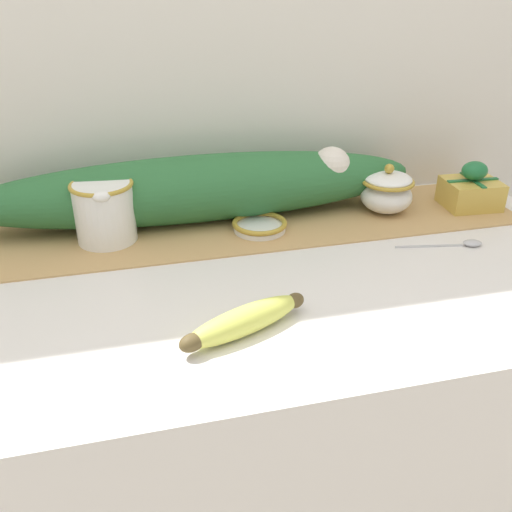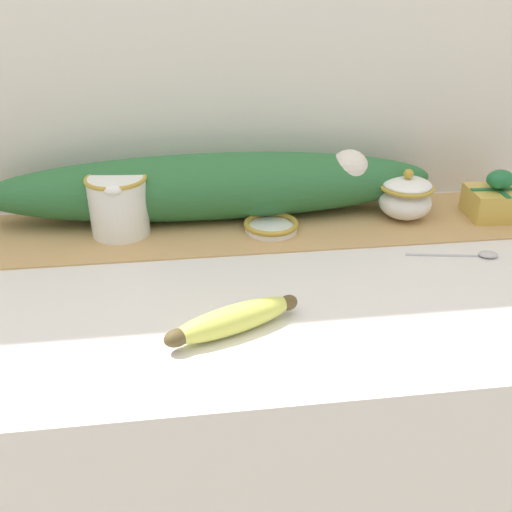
{
  "view_description": "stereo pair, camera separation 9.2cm",
  "coord_description": "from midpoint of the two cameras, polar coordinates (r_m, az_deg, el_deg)",
  "views": [
    {
      "loc": [
        -0.15,
        -0.82,
        1.37
      ],
      "look_at": [
        0.05,
        -0.03,
        0.94
      ],
      "focal_mm": 40.0,
      "sensor_mm": 36.0,
      "label": 1
    },
    {
      "loc": [
        -0.06,
        -0.83,
        1.37
      ],
      "look_at": [
        0.05,
        -0.03,
        0.94
      ],
      "focal_mm": 40.0,
      "sensor_mm": 36.0,
      "label": 2
    }
  ],
  "objects": [
    {
      "name": "countertop",
      "position": [
        1.24,
        -4.99,
        -20.48
      ],
      "size": [
        1.4,
        0.65,
        0.89
      ],
      "primitive_type": "cube",
      "color": "silver",
      "rests_on": "ground_plane"
    },
    {
      "name": "back_wall",
      "position": [
        1.19,
        -9.47,
        19.12
      ],
      "size": [
        2.2,
        0.04,
        2.4
      ],
      "primitive_type": "cube",
      "color": "silver",
      "rests_on": "ground_plane"
    },
    {
      "name": "table_runner",
      "position": [
        1.13,
        -7.54,
        2.5
      ],
      "size": [
        1.29,
        0.24,
        0.0
      ],
      "primitive_type": "cube",
      "color": "tan",
      "rests_on": "countertop"
    },
    {
      "name": "cream_pitcher",
      "position": [
        1.1,
        -17.26,
        4.41
      ],
      "size": [
        0.12,
        0.14,
        0.12
      ],
      "color": "white",
      "rests_on": "countertop"
    },
    {
      "name": "sugar_bowl",
      "position": [
        1.21,
        10.84,
        6.35
      ],
      "size": [
        0.11,
        0.11,
        0.1
      ],
      "color": "white",
      "rests_on": "countertop"
    },
    {
      "name": "small_dish",
      "position": [
        1.11,
        -1.99,
        3.03
      ],
      "size": [
        0.11,
        0.11,
        0.02
      ],
      "color": "white",
      "rests_on": "countertop"
    },
    {
      "name": "banana",
      "position": [
        0.81,
        -4.34,
        -6.58
      ],
      "size": [
        0.21,
        0.11,
        0.04
      ],
      "rotation": [
        0.0,
        0.0,
        0.39
      ],
      "color": "#CCD156",
      "rests_on": "countertop"
    },
    {
      "name": "spoon",
      "position": [
        1.11,
        18.06,
        1.14
      ],
      "size": [
        0.16,
        0.04,
        0.01
      ],
      "rotation": [
        0.0,
        0.0,
        -0.18
      ],
      "color": "#B7B7BC",
      "rests_on": "countertop"
    },
    {
      "name": "gift_box",
      "position": [
        1.28,
        18.82,
        6.21
      ],
      "size": [
        0.12,
        0.1,
        0.1
      ],
      "rotation": [
        0.0,
        0.0,
        -0.07
      ],
      "color": "gold",
      "rests_on": "countertop"
    },
    {
      "name": "poinsettia_garland",
      "position": [
        1.15,
        -7.85,
        6.74
      ],
      "size": [
        0.91,
        0.15,
        0.13
      ],
      "color": "#2D6B38",
      "rests_on": "countertop"
    }
  ]
}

